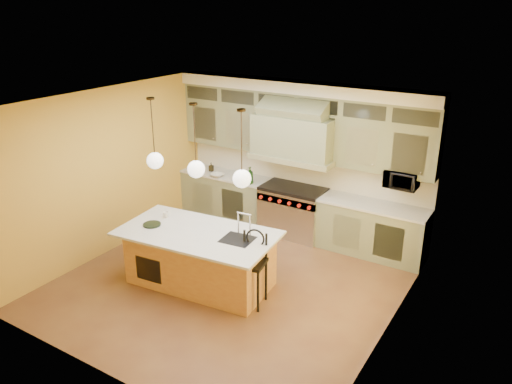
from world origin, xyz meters
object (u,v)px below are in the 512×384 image
Objects in this scene: range at (293,211)px; microwave at (402,179)px; kitchen_island at (200,257)px; counter_stool at (252,264)px.

range is 2.18m from microwave.
kitchen_island is at bearing -99.41° from range.
range is 0.47× the size of kitchen_island.
microwave is (2.34, 2.49, 0.98)m from kitchen_island.
microwave reaches higher than counter_stool.
kitchen_island is at bearing 167.30° from counter_stool.
kitchen_island is 3.56m from microwave.
counter_stool is (0.98, -0.03, 0.18)m from kitchen_island.
range is at bearing 92.75° from counter_stool.
kitchen_island is 0.99m from counter_stool.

